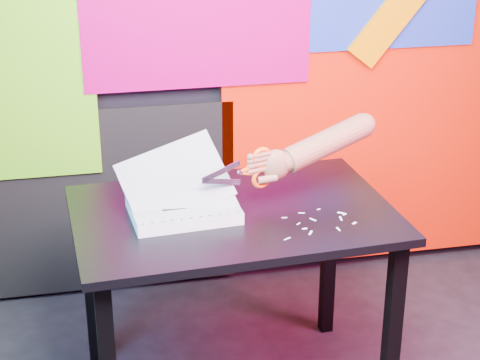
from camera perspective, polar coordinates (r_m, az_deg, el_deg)
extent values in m
cube|color=#F41C06|center=(3.68, 11.07, 5.90)|extent=(1.60, 0.02, 1.60)
cube|color=black|center=(3.55, -10.82, -1.63)|extent=(1.30, 0.02, 0.85)
cube|color=black|center=(3.10, -10.57, -7.38)|extent=(0.05, 0.05, 0.72)
cube|color=black|center=(2.82, 10.75, -10.78)|extent=(0.05, 0.05, 0.72)
cube|color=black|center=(3.29, 6.33, -5.24)|extent=(0.05, 0.05, 0.72)
cube|color=black|center=(2.73, -0.50, -2.48)|extent=(1.12, 0.78, 0.03)
cube|color=white|center=(2.69, -4.06, -2.10)|extent=(0.37, 0.29, 0.04)
cube|color=white|center=(2.68, -4.07, -1.68)|extent=(0.37, 0.28, 0.00)
cube|color=white|center=(2.68, -4.07, -1.59)|extent=(0.37, 0.27, 0.11)
cube|color=white|center=(2.68, -4.34, -1.01)|extent=(0.39, 0.26, 0.19)
cube|color=white|center=(2.67, -4.63, 0.02)|extent=(0.40, 0.23, 0.26)
cylinder|color=black|center=(2.55, -6.94, -3.13)|extent=(0.01, 0.01, 0.00)
cylinder|color=black|center=(2.55, -6.24, -3.05)|extent=(0.01, 0.01, 0.00)
cylinder|color=black|center=(2.56, -5.55, -2.96)|extent=(0.01, 0.01, 0.00)
cylinder|color=black|center=(2.56, -4.87, -2.88)|extent=(0.01, 0.01, 0.00)
cylinder|color=black|center=(2.57, -4.18, -2.80)|extent=(0.01, 0.01, 0.00)
cylinder|color=black|center=(2.58, -3.50, -2.71)|extent=(0.01, 0.01, 0.00)
cylinder|color=black|center=(2.58, -2.82, -2.63)|extent=(0.01, 0.01, 0.00)
cylinder|color=black|center=(2.59, -2.15, -2.54)|extent=(0.01, 0.01, 0.00)
cylinder|color=black|center=(2.60, -1.48, -2.46)|extent=(0.01, 0.01, 0.00)
cylinder|color=black|center=(2.60, -0.81, -2.38)|extent=(0.01, 0.01, 0.00)
cylinder|color=black|center=(2.61, -0.14, -2.29)|extent=(0.01, 0.01, 0.00)
cylinder|color=black|center=(2.76, -7.78, -1.06)|extent=(0.01, 0.01, 0.00)
cylinder|color=black|center=(2.76, -7.14, -0.99)|extent=(0.01, 0.01, 0.00)
cylinder|color=black|center=(2.77, -6.50, -0.92)|extent=(0.01, 0.01, 0.00)
cylinder|color=black|center=(2.77, -5.87, -0.84)|extent=(0.01, 0.01, 0.00)
cylinder|color=black|center=(2.78, -5.23, -0.77)|extent=(0.01, 0.01, 0.00)
cylinder|color=black|center=(2.78, -4.60, -0.69)|extent=(0.01, 0.01, 0.00)
cylinder|color=black|center=(2.79, -3.97, -0.62)|extent=(0.01, 0.01, 0.00)
cylinder|color=black|center=(2.80, -3.34, -0.55)|extent=(0.01, 0.01, 0.00)
cylinder|color=black|center=(2.80, -2.72, -0.48)|extent=(0.01, 0.01, 0.00)
cylinder|color=black|center=(2.81, -2.10, -0.40)|extent=(0.01, 0.01, 0.00)
cylinder|color=black|center=(2.82, -1.48, -0.33)|extent=(0.01, 0.01, 0.00)
cube|color=black|center=(2.71, -6.00, -1.47)|extent=(0.07, 0.02, 0.00)
cube|color=black|center=(2.71, -3.82, -1.38)|extent=(0.05, 0.01, 0.00)
cube|color=black|center=(2.64, -4.68, -2.07)|extent=(0.08, 0.02, 0.00)
cube|color=#9A9CB8|center=(2.64, -1.35, 0.60)|extent=(0.14, 0.05, 0.05)
cube|color=#9A9CB8|center=(2.65, -1.34, -0.11)|extent=(0.14, 0.05, 0.05)
cylinder|color=#9A9CB8|center=(2.68, -0.01, 0.53)|extent=(0.02, 0.02, 0.02)
cube|color=#FF5813|center=(2.69, 0.47, 0.49)|extent=(0.06, 0.03, 0.02)
cube|color=#FF5813|center=(2.69, 0.47, 0.78)|extent=(0.06, 0.03, 0.02)
torus|color=#FF5813|center=(2.70, 1.55, 1.59)|extent=(0.08, 0.04, 0.08)
torus|color=#FF5813|center=(2.73, 1.53, 0.15)|extent=(0.08, 0.04, 0.08)
ellipsoid|color=brown|center=(2.74, 2.53, 1.08)|extent=(0.11, 0.06, 0.11)
cylinder|color=brown|center=(2.72, 1.54, 0.78)|extent=(0.08, 0.04, 0.02)
cylinder|color=brown|center=(2.71, 1.54, 1.17)|extent=(0.08, 0.04, 0.02)
cylinder|color=brown|center=(2.70, 1.55, 1.51)|extent=(0.07, 0.04, 0.02)
cylinder|color=brown|center=(2.70, 1.55, 1.82)|extent=(0.07, 0.04, 0.02)
cylinder|color=brown|center=(2.73, 1.97, 0.07)|extent=(0.07, 0.03, 0.03)
cylinder|color=brown|center=(2.77, 3.46, 1.36)|extent=(0.08, 0.09, 0.07)
cylinder|color=brown|center=(2.84, 6.21, 2.67)|extent=(0.35, 0.19, 0.17)
sphere|color=brown|center=(2.92, 8.82, 3.90)|extent=(0.08, 0.08, 0.08)
cube|color=silver|center=(2.64, 4.19, -3.12)|extent=(0.02, 0.02, 0.00)
cube|color=silver|center=(2.67, 5.21, -2.82)|extent=(0.02, 0.03, 0.00)
cube|color=silver|center=(2.69, 7.18, -2.73)|extent=(0.01, 0.03, 0.00)
cube|color=silver|center=(2.58, 5.04, -3.76)|extent=(0.02, 0.03, 0.00)
cube|color=silver|center=(2.61, 7.00, -3.48)|extent=(0.01, 0.03, 0.00)
cube|color=silver|center=(2.71, 4.40, -2.35)|extent=(0.02, 0.01, 0.00)
cube|color=silver|center=(2.61, 4.62, -3.47)|extent=(0.02, 0.01, 0.00)
cube|color=silver|center=(2.68, 3.17, -2.68)|extent=(0.02, 0.01, 0.00)
cube|color=silver|center=(2.73, 7.21, -2.34)|extent=(0.03, 0.02, 0.00)
cube|color=silver|center=(2.66, 8.13, -3.06)|extent=(0.02, 0.02, 0.00)
cube|color=silver|center=(2.72, 7.46, -2.44)|extent=(0.02, 0.01, 0.00)
cube|color=silver|center=(2.54, 3.39, -4.19)|extent=(0.03, 0.02, 0.00)
cube|color=silver|center=(2.74, 5.60, -2.09)|extent=(0.01, 0.01, 0.00)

